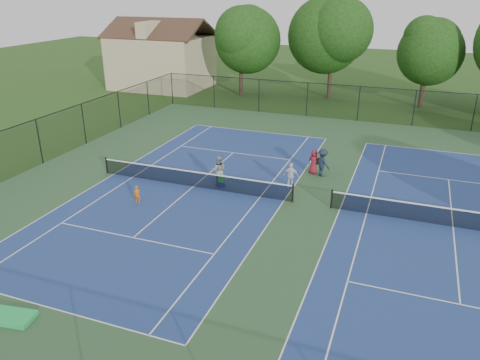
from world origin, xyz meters
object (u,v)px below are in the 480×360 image
at_px(bystander_c, 314,162).
at_px(ball_crate, 221,184).
at_px(tree_back_b, 333,32).
at_px(bystander_a, 291,176).
at_px(instructor, 219,170).
at_px(ball_hopper, 221,178).
at_px(clapboard_house, 162,60).
at_px(tree_back_c, 428,49).
at_px(tree_back_a, 241,37).
at_px(bystander_b, 322,163).
at_px(child_player, 137,194).

xyz_separation_m(bystander_c, ball_crate, (-4.57, -3.95, -0.61)).
bearing_deg(tree_back_b, bystander_a, -84.45).
distance_m(instructor, bystander_c, 6.07).
bearing_deg(instructor, ball_hopper, 117.28).
relative_size(clapboard_house, bystander_c, 7.07).
bearing_deg(tree_back_c, ball_hopper, -113.24).
xyz_separation_m(instructor, ball_crate, (0.27, -0.29, -0.72)).
relative_size(tree_back_c, instructor, 4.78).
height_order(tree_back_a, tree_back_b, tree_back_b).
height_order(bystander_b, ball_crate, bystander_b).
bearing_deg(bystander_b, bystander_a, 97.52).
xyz_separation_m(child_player, instructor, (3.12, 3.91, 0.39)).
xyz_separation_m(tree_back_c, bystander_b, (-5.32, -20.70, -4.61)).
distance_m(clapboard_house, bystander_b, 30.78).
bearing_deg(tree_back_c, child_player, -116.32).
relative_size(clapboard_house, child_player, 11.07).
bearing_deg(bystander_c, tree_back_b, -71.16).
bearing_deg(bystander_c, instructor, 47.77).
bearing_deg(ball_crate, bystander_c, 40.85).
distance_m(tree_back_a, child_player, 27.90).
height_order(instructor, ball_crate, instructor).
height_order(tree_back_b, instructor, tree_back_b).
xyz_separation_m(instructor, bystander_c, (4.84, 3.66, -0.12)).
bearing_deg(clapboard_house, tree_back_b, 3.01).
distance_m(tree_back_b, bystander_a, 24.93).
bearing_deg(child_player, instructor, 43.83).
xyz_separation_m(clapboard_house, ball_hopper, (17.52, -24.40, -2.56)).
height_order(tree_back_b, bystander_b, tree_back_b).
xyz_separation_m(child_player, ball_crate, (3.39, 3.62, -0.33)).
bearing_deg(ball_hopper, bystander_c, 40.85).
distance_m(bystander_a, bystander_c, 2.77).
height_order(tree_back_c, bystander_c, tree_back_c).
distance_m(bystander_a, ball_hopper, 4.03).
bearing_deg(ball_crate, tree_back_b, 86.67).
bearing_deg(bystander_b, bystander_c, 13.45).
bearing_deg(bystander_a, instructor, 8.82).
bearing_deg(tree_back_b, bystander_c, -81.81).
xyz_separation_m(tree_back_a, child_player, (4.14, -27.02, -5.55)).
height_order(tree_back_b, bystander_a, tree_back_b).
bearing_deg(child_player, bystander_a, 26.60).
height_order(tree_back_a, instructor, tree_back_a).
xyz_separation_m(tree_back_a, bystander_c, (12.09, -19.45, -5.27)).
relative_size(tree_back_b, bystander_c, 6.57).
distance_m(tree_back_a, clapboard_house, 10.47).
distance_m(tree_back_b, instructor, 25.82).
relative_size(bystander_c, ball_crate, 4.37).
bearing_deg(ball_hopper, clapboard_house, 125.68).
height_order(instructor, bystander_b, instructor).
bearing_deg(instructor, child_player, 35.08).
height_order(tree_back_b, ball_crate, tree_back_b).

